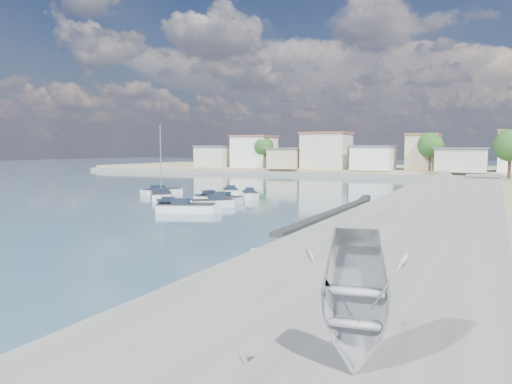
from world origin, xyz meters
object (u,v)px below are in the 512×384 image
at_px(motorboat_e, 163,192).
at_px(motorboat_d, 209,204).
at_px(motorboat_a, 167,205).
at_px(motorboat_h, 189,208).
at_px(sailboat, 161,195).
at_px(motorboat_f, 230,192).
at_px(motorboat_c, 216,200).
at_px(overturned_dinghy, 353,360).
at_px(motorboat_g, 250,195).
at_px(motorboat_b, 213,198).

bearing_deg(motorboat_e, motorboat_d, -36.84).
relative_size(motorboat_a, motorboat_e, 0.89).
xyz_separation_m(motorboat_h, sailboat, (-10.30, 9.51, 0.03)).
relative_size(motorboat_d, motorboat_f, 0.95).
bearing_deg(motorboat_c, motorboat_h, -77.58).
relative_size(motorboat_f, sailboat, 0.52).
bearing_deg(motorboat_e, overturned_dinghy, -50.26).
height_order(motorboat_a, sailboat, sailboat).
height_order(motorboat_a, motorboat_f, same).
bearing_deg(motorboat_a, motorboat_e, 127.60).
relative_size(motorboat_h, overturned_dinghy, 2.12).
xyz_separation_m(motorboat_g, sailboat, (-9.70, -4.69, 0.03)).
bearing_deg(motorboat_a, motorboat_h, -19.98).
bearing_deg(motorboat_e, sailboat, -56.83).
distance_m(motorboat_c, overturned_dinghy, 46.37).
bearing_deg(motorboat_g, overturned_dinghy, -61.42).
bearing_deg(overturned_dinghy, motorboat_h, 120.65).
distance_m(motorboat_c, motorboat_d, 3.97).
bearing_deg(motorboat_c, motorboat_f, 109.57).
bearing_deg(motorboat_b, motorboat_h, -71.99).
xyz_separation_m(motorboat_e, overturned_dinghy, (36.93, -44.43, 1.69)).
bearing_deg(motorboat_d, motorboat_f, 109.65).
bearing_deg(motorboat_d, motorboat_h, -84.37).
relative_size(motorboat_e, motorboat_g, 1.28).
xyz_separation_m(motorboat_a, sailboat, (-6.87, 8.27, 0.03)).
relative_size(motorboat_c, motorboat_e, 1.02).
xyz_separation_m(motorboat_c, motorboat_d, (1.35, -3.73, -0.00)).
bearing_deg(overturned_dinghy, motorboat_c, 116.26).
distance_m(motorboat_d, motorboat_g, 9.88).
distance_m(sailboat, overturned_dinghy, 52.66).
height_order(motorboat_b, motorboat_g, same).
height_order(motorboat_a, motorboat_d, same).
bearing_deg(motorboat_d, motorboat_c, 109.86).
bearing_deg(motorboat_c, motorboat_e, 153.00).
relative_size(motorboat_f, motorboat_g, 1.06).
xyz_separation_m(motorboat_a, motorboat_c, (1.66, 6.81, 0.00)).
bearing_deg(motorboat_b, motorboat_d, -63.31).
distance_m(motorboat_h, sailboat, 14.02).
height_order(motorboat_b, motorboat_c, same).
relative_size(motorboat_c, motorboat_f, 1.22).
distance_m(motorboat_e, motorboat_g, 12.54).
xyz_separation_m(motorboat_d, motorboat_g, (-0.18, 9.88, 0.00)).
relative_size(motorboat_f, motorboat_h, 0.78).
distance_m(motorboat_f, motorboat_g, 5.68).
xyz_separation_m(motorboat_b, motorboat_g, (2.59, 4.36, 0.00)).
bearing_deg(motorboat_a, sailboat, 129.74).
distance_m(motorboat_f, motorboat_h, 18.33).
relative_size(motorboat_c, overturned_dinghy, 2.03).
relative_size(motorboat_f, overturned_dinghy, 1.66).
distance_m(motorboat_e, sailboat, 5.18).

